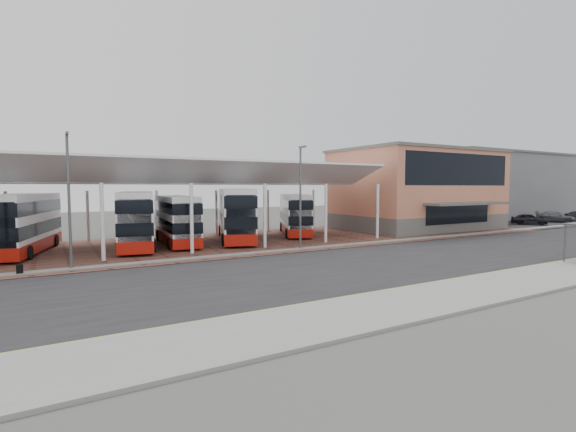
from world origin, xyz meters
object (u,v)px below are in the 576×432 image
object	(u,v)px
bus_3	(176,220)
carpark_car_b	(556,217)
bus_1	(25,224)
bus_5	(295,214)
bus_2	(136,220)
bus_4	(236,215)
terminal	(416,189)
carpark_car_a	(529,219)

from	to	relation	value
bus_3	carpark_car_b	distance (m)	51.44
bus_1	bus_5	xyz separation A→B (m)	(23.57, 0.56, -0.13)
bus_2	bus_5	bearing A→B (deg)	16.44
carpark_car_b	bus_1	bearing A→B (deg)	154.04
bus_2	bus_4	bearing A→B (deg)	11.80
bus_2	carpark_car_b	world-z (taller)	bus_2
terminal	carpark_car_b	xyz separation A→B (m)	(22.64, -4.30, -3.86)
bus_3	bus_1	bearing A→B (deg)	-177.61
bus_2	bus_5	distance (m)	15.91
bus_2	bus_4	world-z (taller)	bus_4
carpark_car_b	carpark_car_a	bearing A→B (deg)	161.78
terminal	bus_3	distance (m)	28.69
bus_3	carpark_car_b	size ratio (longest dim) A/B	2.04
bus_3	bus_4	bearing A→B (deg)	2.72
bus_1	bus_2	xyz separation A→B (m)	(7.72, -0.84, 0.05)
bus_5	carpark_car_b	xyz separation A→B (m)	(38.67, -5.78, -1.30)
bus_4	carpark_car_a	world-z (taller)	bus_4
bus_1	carpark_car_a	bearing A→B (deg)	8.60
bus_5	terminal	bearing A→B (deg)	19.34
bus_2	carpark_car_b	distance (m)	54.71
terminal	bus_3	world-z (taller)	terminal
carpark_car_a	carpark_car_b	distance (m)	7.11
bus_3	bus_4	distance (m)	5.42
bus_4	carpark_car_a	xyz separation A→B (m)	(38.71, -4.80, -1.60)
bus_1	bus_2	bearing A→B (deg)	8.14
bus_3	bus_5	bearing A→B (deg)	10.25
bus_5	carpark_car_a	world-z (taller)	bus_5
bus_1	bus_3	world-z (taller)	bus_1
bus_5	carpark_car_b	distance (m)	39.12
terminal	bus_1	distance (m)	39.68
bus_4	carpark_car_b	size ratio (longest dim) A/B	2.36
terminal	bus_5	size ratio (longest dim) A/B	1.84
bus_1	bus_5	bearing A→B (deg)	15.74
bus_5	bus_1	bearing A→B (deg)	-154.05
bus_1	bus_5	size ratio (longest dim) A/B	1.09
bus_1	bus_3	distance (m)	11.04
bus_3	bus_4	xyz separation A→B (m)	(5.40, -0.24, 0.30)
bus_2	bus_5	size ratio (longest dim) A/B	1.11
bus_2	bus_3	distance (m)	3.33
bus_4	bus_5	bearing A→B (deg)	29.40
carpark_car_b	terminal	bearing A→B (deg)	148.06
carpark_car_a	bus_1	bearing A→B (deg)	140.70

